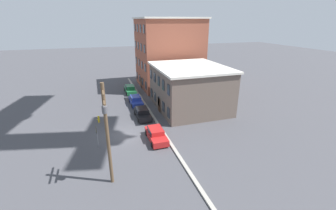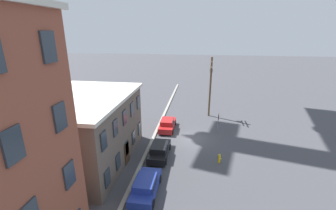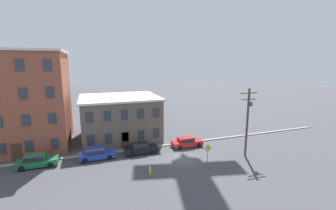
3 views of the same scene
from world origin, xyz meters
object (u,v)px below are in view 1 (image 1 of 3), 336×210
Objects in this scene: car_black at (142,113)px; utility_pole at (107,130)px; caution_sign at (97,133)px; car_green at (130,89)px; car_blue at (136,100)px; fire_hydrant at (99,119)px; car_red at (156,134)px.

car_black is 0.50× the size of utility_pole.
caution_sign is at bearing -43.76° from car_black.
car_green is at bearing 161.09° from caution_sign.
car_blue and car_black have the same top height.
car_blue reaches higher than fire_hydrant.
car_blue is 19.65m from utility_pole.
caution_sign is at bearing -18.91° from car_green.
car_red is at bearing 88.18° from caution_sign.
car_green is 12.36m from car_black.
caution_sign is at bearing -2.17° from fire_hydrant.
car_black reaches higher than fire_hydrant.
utility_pole is at bearing -12.42° from car_green.
car_blue is at bearing -179.43° from car_red.
car_black is at bearing 136.24° from caution_sign.
car_green reaches higher than fire_hydrant.
utility_pole is (12.73, -5.34, 4.25)m from car_black.
car_blue is 1.00× the size of car_black.
fire_hydrant is (-6.89, 0.26, -1.30)m from caution_sign.
fire_hydrant is at bearing -48.69° from car_blue.
car_red is 0.50× the size of utility_pole.
car_green is 1.00× the size of car_blue.
utility_pole reaches higher than caution_sign.
car_blue is at bearing 152.54° from caution_sign.
car_red is 9.45m from fire_hydrant.
caution_sign reaches higher than car_red.
car_black is (12.36, -0.18, 0.00)m from car_green.
car_blue is 4.58× the size of fire_hydrant.
utility_pole is 9.25× the size of fire_hydrant.
car_green is 0.50× the size of utility_pole.
car_red reaches higher than fire_hydrant.
car_red is at bearing 1.62° from car_black.
car_blue is at bearing 179.32° from car_black.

